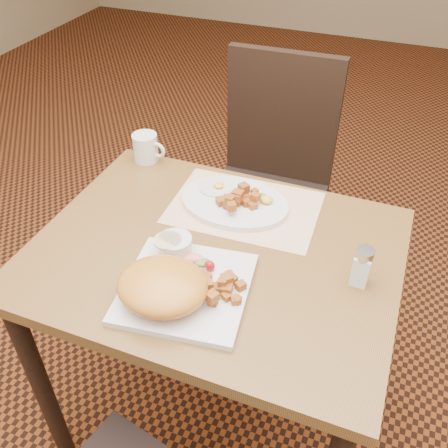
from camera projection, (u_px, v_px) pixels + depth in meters
ground at (217, 412)px, 1.71m from camera, size 8.00×8.00×0.00m
table at (215, 281)px, 1.31m from camera, size 0.90×0.70×0.75m
chair_far at (271, 174)px, 1.89m from camera, size 0.43×0.44×0.97m
placemat at (244, 208)px, 1.37m from camera, size 0.41×0.30×0.00m
plate_square at (186, 288)px, 1.13m from camera, size 0.31×0.31×0.02m
plate_oval at (234, 202)px, 1.37m from camera, size 0.32×0.24×0.02m
hollandaise_mound at (162, 286)px, 1.07m from camera, size 0.20×0.18×0.07m
ramekin at (175, 245)px, 1.19m from camera, size 0.09×0.08×0.04m
garnish_sq at (198, 261)px, 1.17m from camera, size 0.10×0.05×0.03m
fried_egg at (217, 186)px, 1.41m from camera, size 0.10×0.10×0.02m
garnish_ov at (265, 198)px, 1.36m from camera, size 0.06×0.05×0.02m
salt_shaker at (362, 266)px, 1.12m from camera, size 0.04×0.04×0.10m
coffee_mug at (146, 148)px, 1.54m from camera, size 0.11×0.08×0.09m
home_fries_sq at (218, 286)px, 1.10m from camera, size 0.12×0.12×0.04m
home_fries_ov at (238, 199)px, 1.34m from camera, size 0.12×0.12×0.04m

